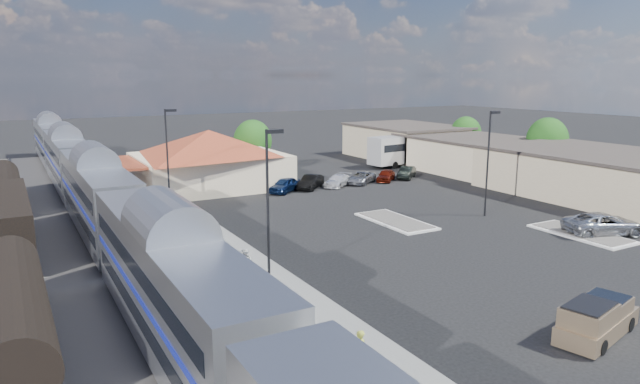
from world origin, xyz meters
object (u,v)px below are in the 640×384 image
station_depot (209,159)px  coach_bus (409,148)px  pickup_truck (598,319)px  suv (604,224)px

station_depot → coach_bus: bearing=4.1°
station_depot → coach_bus: station_depot is taller
pickup_truck → suv: size_ratio=0.92×
station_depot → suv: 38.50m
station_depot → pickup_truck: size_ratio=3.30×
suv → coach_bus: 35.80m
pickup_truck → coach_bus: 51.72m
suv → coach_bus: size_ratio=0.47×
coach_bus → suv: bearing=159.3°
suv → coach_bus: bearing=7.1°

